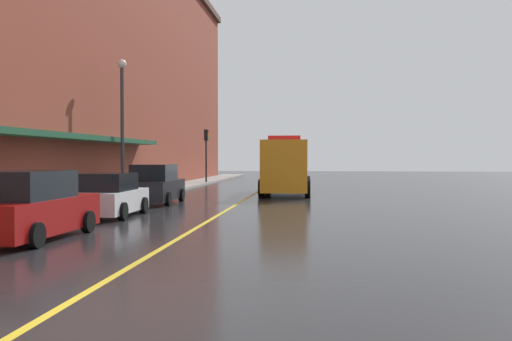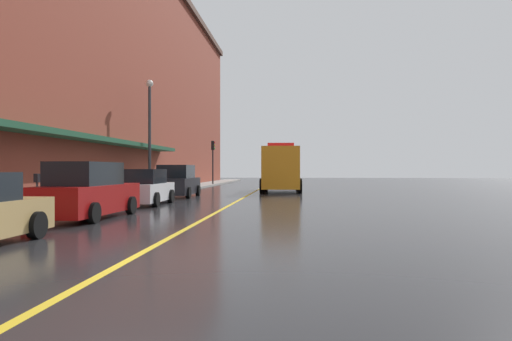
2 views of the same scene
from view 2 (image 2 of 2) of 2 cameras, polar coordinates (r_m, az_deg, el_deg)
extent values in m
plane|color=#232326|center=(33.54, -0.27, -2.61)|extent=(112.00, 112.00, 0.00)
cube|color=gray|center=(34.64, -10.54, -2.41)|extent=(2.40, 70.00, 0.15)
cube|color=gold|center=(33.54, -0.27, -2.61)|extent=(0.16, 70.00, 0.01)
cube|color=brown|center=(36.66, -20.92, 11.56)|extent=(10.46, 64.00, 17.75)
cube|color=#19472D|center=(26.32, -17.13, 3.37)|extent=(1.20, 22.40, 0.24)
cylinder|color=black|center=(12.22, -24.88, -5.98)|extent=(0.22, 0.64, 0.64)
cube|color=maroon|center=(16.69, -19.46, -3.23)|extent=(1.83, 4.90, 0.93)
cube|color=black|center=(16.44, -19.83, -0.35)|extent=(1.61, 2.71, 0.76)
cylinder|color=black|center=(18.44, -19.85, -3.90)|extent=(0.24, 0.65, 0.64)
cylinder|color=black|center=(17.74, -14.81, -4.06)|extent=(0.24, 0.65, 0.64)
cylinder|color=black|center=(15.80, -24.69, -4.59)|extent=(0.24, 0.65, 0.64)
cylinder|color=black|center=(14.98, -18.97, -4.84)|extent=(0.24, 0.65, 0.64)
cube|color=silver|center=(22.26, -13.39, -2.54)|extent=(1.93, 4.20, 0.80)
cube|color=black|center=(22.04, -13.56, -0.68)|extent=(1.72, 2.32, 0.65)
cylinder|color=black|center=(23.79, -14.64, -2.99)|extent=(0.23, 0.64, 0.64)
cylinder|color=black|center=(23.26, -10.22, -3.06)|extent=(0.23, 0.64, 0.64)
cylinder|color=black|center=(21.36, -16.85, -3.35)|extent=(0.23, 0.64, 0.64)
cylinder|color=black|center=(20.76, -11.96, -3.44)|extent=(0.23, 0.64, 0.64)
cube|color=black|center=(28.11, -9.45, -1.84)|extent=(1.96, 4.56, 0.93)
cube|color=black|center=(27.88, -9.56, -0.12)|extent=(1.73, 2.52, 0.76)
cylinder|color=black|center=(29.72, -10.61, -2.36)|extent=(0.23, 0.64, 0.64)
cylinder|color=black|center=(29.30, -7.00, -2.39)|extent=(0.23, 0.64, 0.64)
cylinder|color=black|center=(27.01, -12.10, -2.61)|extent=(0.23, 0.64, 0.64)
cylinder|color=black|center=(26.55, -8.15, -2.66)|extent=(0.23, 0.64, 0.64)
cube|color=orange|center=(31.71, 3.00, 0.33)|extent=(2.55, 2.38, 2.84)
cube|color=#3F3F42|center=(36.04, 3.09, 0.13)|extent=(2.61, 5.72, 2.61)
cube|color=red|center=(31.75, 3.00, 3.11)|extent=(1.76, 0.63, 0.24)
cylinder|color=black|center=(31.82, 5.29, -1.86)|extent=(0.32, 1.01, 1.00)
cylinder|color=black|center=(31.85, 0.72, -1.86)|extent=(0.32, 1.01, 1.00)
cylinder|color=black|center=(35.36, 5.13, -1.66)|extent=(0.32, 1.01, 1.00)
cylinder|color=black|center=(35.39, 1.03, -1.66)|extent=(0.32, 1.01, 1.00)
cylinder|color=black|center=(37.65, 5.05, -1.55)|extent=(0.32, 1.01, 1.00)
cylinder|color=black|center=(37.68, 1.19, -1.55)|extent=(0.32, 1.01, 1.00)
cylinder|color=#4C4C51|center=(16.85, -24.84, -3.08)|extent=(0.07, 0.07, 1.05)
cube|color=black|center=(16.82, -24.85, -0.82)|extent=(0.14, 0.18, 0.28)
cylinder|color=#33383D|center=(29.72, -12.68, 3.58)|extent=(0.18, 0.18, 6.50)
sphere|color=white|center=(30.13, -12.69, 10.18)|extent=(0.44, 0.44, 0.44)
cylinder|color=#232326|center=(47.44, -5.22, 0.43)|extent=(0.14, 0.14, 3.40)
cube|color=black|center=(47.49, -5.22, 3.03)|extent=(0.28, 0.36, 0.90)
sphere|color=red|center=(47.48, -5.03, 3.39)|extent=(0.16, 0.16, 0.16)
sphere|color=gold|center=(47.47, -5.03, 3.03)|extent=(0.16, 0.16, 0.16)
sphere|color=green|center=(47.45, -5.03, 2.67)|extent=(0.16, 0.16, 0.16)
camera|label=1|loc=(1.06, 73.82, 35.51)|focal=40.51mm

